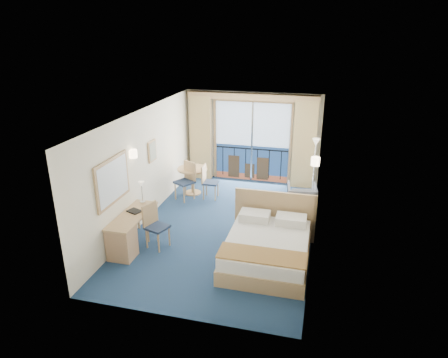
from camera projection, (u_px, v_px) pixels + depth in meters
floor at (226, 227)px, 9.46m from camera, size 6.50×6.50×0.00m
room_walls at (226, 155)px, 8.82m from camera, size 4.04×6.54×2.72m
balcony_door at (252, 144)px, 11.96m from camera, size 2.36×0.03×2.52m
curtain_left at (201, 138)px, 12.14m from camera, size 0.65×0.22×2.55m
curtain_right at (304, 145)px, 11.42m from camera, size 0.65×0.22×2.55m
pelmet at (252, 97)px, 11.34m from camera, size 3.80×0.25×0.18m
mirror at (113, 181)px, 8.00m from camera, size 0.05×1.25×0.95m
wall_print at (152, 151)px, 9.75m from camera, size 0.04×0.42×0.52m
sconce_left at (133, 154)px, 8.70m from camera, size 0.18×0.18×0.18m
sconce_right at (315, 161)px, 8.21m from camera, size 0.18×0.18×0.18m
bed at (268, 247)px, 7.99m from camera, size 1.78×2.12×1.12m
nightstand at (302, 220)px, 9.13m from camera, size 0.46×0.44×0.61m
phone at (303, 207)px, 8.99m from camera, size 0.23×0.20×0.09m
armchair at (302, 197)px, 10.27m from camera, size 0.81×0.83×0.68m
floor_lamp at (315, 153)px, 10.76m from camera, size 0.23×0.23×1.65m
desk at (124, 238)px, 8.18m from camera, size 0.53×1.54×0.72m
desk_chair at (154, 223)px, 8.46m from camera, size 0.54×0.53×0.98m
folder at (134, 211)px, 8.57m from camera, size 0.35×0.31×0.03m
desk_lamp at (142, 188)px, 8.87m from camera, size 0.13×0.13×0.50m
round_table at (192, 174)px, 11.18m from camera, size 0.84×0.84×0.75m
table_chair_a at (208, 180)px, 10.90m from camera, size 0.43×0.42×0.95m
table_chair_b at (187, 178)px, 10.84m from camera, size 0.61×0.62×1.04m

